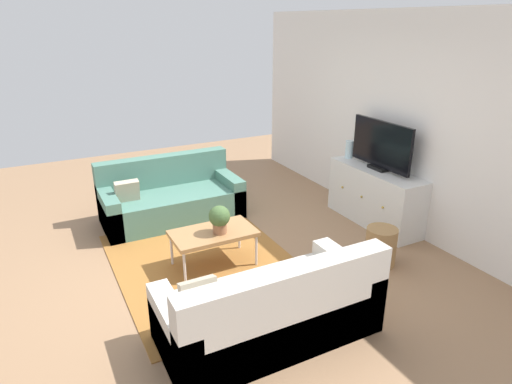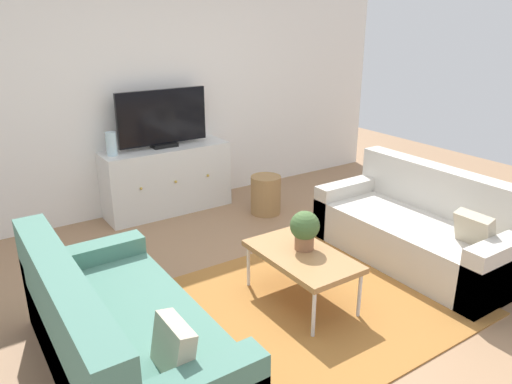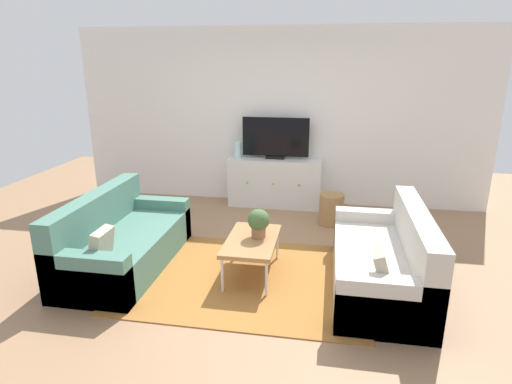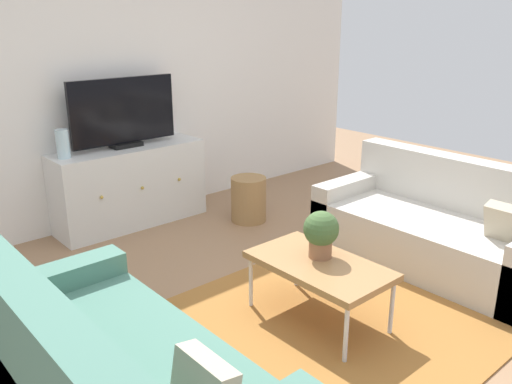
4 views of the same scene
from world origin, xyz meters
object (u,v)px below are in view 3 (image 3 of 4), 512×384
at_px(couch_right_side, 388,264).
at_px(wicker_basket, 331,209).
at_px(tv_console, 275,182).
at_px(glass_vase, 238,149).
at_px(coffee_table, 252,242).
at_px(couch_left_side, 119,243).
at_px(flat_screen_tv, 276,138).
at_px(potted_plant, 259,222).

bearing_deg(couch_right_side, wicker_basket, 108.41).
bearing_deg(tv_console, glass_vase, 180.00).
distance_m(tv_console, glass_vase, 0.77).
bearing_deg(tv_console, coffee_table, -88.39).
bearing_deg(glass_vase, couch_left_side, -109.35).
relative_size(couch_right_side, glass_vase, 7.45).
xyz_separation_m(couch_left_side, coffee_table, (1.49, 0.04, 0.11)).
height_order(coffee_table, flat_screen_tv, flat_screen_tv).
bearing_deg(tv_console, couch_left_side, -120.98).
relative_size(potted_plant, tv_console, 0.22).
xyz_separation_m(couch_left_side, couch_right_side, (2.88, 0.00, 0.00)).
distance_m(couch_left_side, coffee_table, 1.50).
distance_m(couch_right_side, potted_plant, 1.37).
bearing_deg(couch_left_side, glass_vase, 70.65).
relative_size(coffee_table, potted_plant, 2.91).
relative_size(coffee_table, flat_screen_tv, 0.89).
height_order(coffee_table, tv_console, tv_console).
distance_m(coffee_table, glass_vase, 2.48).
bearing_deg(couch_right_side, couch_left_side, 180.00).
xyz_separation_m(potted_plant, tv_console, (-0.13, 2.28, -0.21)).
bearing_deg(glass_vase, potted_plant, -72.48).
bearing_deg(flat_screen_tv, tv_console, -90.00).
bearing_deg(potted_plant, wicker_basket, 64.66).
relative_size(glass_vase, wicker_basket, 0.57).
relative_size(tv_console, glass_vase, 5.78).
relative_size(potted_plant, flat_screen_tv, 0.31).
bearing_deg(coffee_table, flat_screen_tv, 91.60).
bearing_deg(wicker_basket, couch_left_side, -143.78).
bearing_deg(couch_left_side, potted_plant, 3.35).
distance_m(couch_right_side, glass_vase, 3.19).
height_order(flat_screen_tv, glass_vase, flat_screen_tv).
relative_size(couch_left_side, potted_plant, 5.89).
bearing_deg(tv_console, couch_right_side, -58.54).
height_order(potted_plant, wicker_basket, potted_plant).
bearing_deg(couch_right_side, potted_plant, 176.07).
height_order(coffee_table, potted_plant, potted_plant).
distance_m(couch_right_side, wicker_basket, 1.79).
distance_m(flat_screen_tv, wicker_basket, 1.42).
xyz_separation_m(couch_right_side, coffee_table, (-1.39, 0.04, 0.11)).
bearing_deg(coffee_table, wicker_basket, 63.59).
distance_m(couch_left_side, flat_screen_tv, 2.90).
height_order(couch_left_side, glass_vase, glass_vase).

